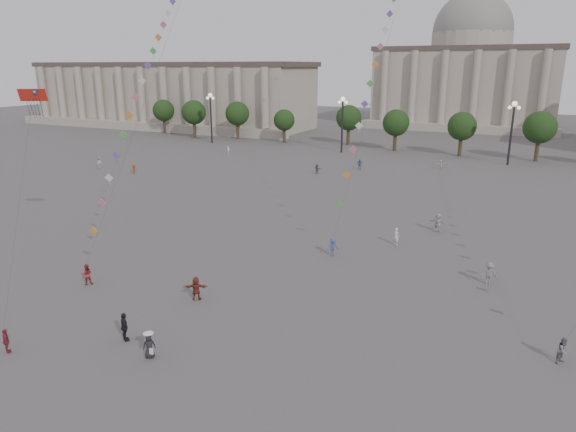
% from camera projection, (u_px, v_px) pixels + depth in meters
% --- Properties ---
extents(ground, '(360.00, 360.00, 0.00)m').
position_uv_depth(ground, '(191.00, 328.00, 33.11)').
color(ground, '#4F4C4A').
rests_on(ground, ground).
extents(hall_west, '(84.00, 26.22, 17.20)m').
position_uv_depth(hall_west, '(169.00, 95.00, 143.08)').
color(hall_west, '#A39B89').
rests_on(hall_west, ground).
extents(hall_central, '(48.30, 34.30, 35.50)m').
position_uv_depth(hall_central, '(468.00, 73.00, 140.93)').
color(hall_central, '#A39B89').
rests_on(hall_central, ground).
extents(tree_row, '(137.12, 5.12, 8.00)m').
position_uv_depth(tree_row, '(430.00, 124.00, 99.09)').
color(tree_row, '#34281A').
rests_on(tree_row, ground).
extents(lamp_post_far_west, '(2.00, 0.90, 10.65)m').
position_uv_depth(lamp_post_far_west, '(211.00, 109.00, 110.27)').
color(lamp_post_far_west, '#262628').
rests_on(lamp_post_far_west, ground).
extents(lamp_post_mid_west, '(2.00, 0.90, 10.65)m').
position_uv_depth(lamp_post_mid_west, '(342.00, 114.00, 97.83)').
color(lamp_post_mid_west, '#262628').
rests_on(lamp_post_mid_west, ground).
extents(lamp_post_mid_east, '(2.00, 0.90, 10.65)m').
position_uv_depth(lamp_post_mid_east, '(513.00, 121.00, 85.40)').
color(lamp_post_mid_east, '#262628').
rests_on(lamp_post_mid_east, ground).
extents(person_crowd_0, '(1.10, 0.88, 1.75)m').
position_uv_depth(person_crowd_0, '(360.00, 164.00, 83.22)').
color(person_crowd_0, '#3A5A83').
rests_on(person_crowd_0, ground).
extents(person_crowd_1, '(1.04, 1.14, 1.91)m').
position_uv_depth(person_crowd_1, '(100.00, 163.00, 84.22)').
color(person_crowd_1, silver).
rests_on(person_crowd_1, ground).
extents(person_crowd_2, '(1.14, 1.09, 1.56)m').
position_uv_depth(person_crowd_2, '(134.00, 169.00, 79.75)').
color(person_crowd_2, brown).
rests_on(person_crowd_2, ground).
extents(person_crowd_4, '(1.35, 1.24, 1.51)m').
position_uv_depth(person_crowd_4, '(441.00, 164.00, 83.86)').
color(person_crowd_4, silver).
rests_on(person_crowd_4, ground).
extents(person_crowd_6, '(1.31, 0.93, 1.83)m').
position_uv_depth(person_crowd_6, '(489.00, 274.00, 39.37)').
color(person_crowd_6, slate).
rests_on(person_crowd_6, ground).
extents(person_crowd_7, '(1.83, 0.75, 1.92)m').
position_uv_depth(person_crowd_7, '(438.00, 223.00, 52.03)').
color(person_crowd_7, beige).
rests_on(person_crowd_7, ground).
extents(person_crowd_10, '(0.42, 0.63, 1.71)m').
position_uv_depth(person_crowd_10, '(228.00, 151.00, 96.79)').
color(person_crowd_10, silver).
rests_on(person_crowd_10, ground).
extents(person_crowd_12, '(1.44, 1.02, 1.50)m').
position_uv_depth(person_crowd_12, '(317.00, 169.00, 80.19)').
color(person_crowd_12, '#59585C').
rests_on(person_crowd_12, ground).
extents(person_crowd_13, '(0.74, 0.65, 1.70)m').
position_uv_depth(person_crowd_13, '(396.00, 236.00, 48.12)').
color(person_crowd_13, silver).
rests_on(person_crowd_13, ground).
extents(tourist_0, '(0.96, 0.76, 1.52)m').
position_uv_depth(tourist_0, '(6.00, 341.00, 30.02)').
color(tourist_0, maroon).
rests_on(tourist_0, ground).
extents(tourist_1, '(1.15, 0.97, 1.84)m').
position_uv_depth(tourist_1, '(125.00, 327.00, 31.29)').
color(tourist_1, black).
rests_on(tourist_1, ground).
extents(tourist_2, '(1.68, 1.18, 1.75)m').
position_uv_depth(tourist_2, '(196.00, 288.00, 36.86)').
color(tourist_2, maroon).
rests_on(tourist_2, ground).
extents(kite_flyer_0, '(1.02, 1.01, 1.66)m').
position_uv_depth(kite_flyer_0, '(87.00, 274.00, 39.45)').
color(kite_flyer_0, maroon).
rests_on(kite_flyer_0, ground).
extents(kite_flyer_1, '(1.19, 1.19, 1.66)m').
position_uv_depth(kite_flyer_1, '(333.00, 247.00, 45.39)').
color(kite_flyer_1, '#394E81').
rests_on(kite_flyer_1, ground).
extents(kite_flyer_2, '(0.92, 0.97, 1.57)m').
position_uv_depth(kite_flyer_2, '(563.00, 350.00, 28.98)').
color(kite_flyer_2, slate).
rests_on(kite_flyer_2, ground).
extents(hat_person, '(0.87, 0.81, 1.69)m').
position_uv_depth(hat_person, '(149.00, 345.00, 29.49)').
color(hat_person, black).
rests_on(hat_person, ground).
extents(dragon_kite, '(6.68, 7.29, 21.10)m').
position_uv_depth(dragon_kite, '(34.00, 105.00, 42.21)').
color(dragon_kite, red).
rests_on(dragon_kite, ground).
extents(kite_train_west, '(15.19, 42.60, 59.78)m').
position_uv_depth(kite_train_west, '(173.00, 8.00, 56.28)').
color(kite_train_west, '#3F3F3F').
rests_on(kite_train_west, ground).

